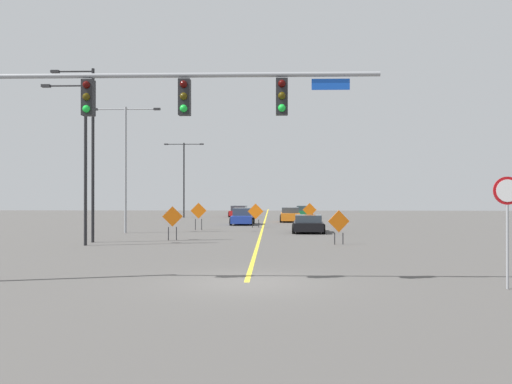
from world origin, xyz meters
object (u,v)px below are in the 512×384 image
(car_blue_near, at_px, (243,217))
(construction_sign_right_lane, at_px, (339,223))
(traffic_signal_assembly, at_px, (132,113))
(street_lamp_mid_left, at_px, (90,147))
(construction_sign_median_near, at_px, (256,212))
(construction_sign_median_far, at_px, (199,212))
(car_black_far, at_px, (308,224))
(street_lamp_far_right, at_px, (126,157))
(car_green_mid, at_px, (303,212))
(construction_sign_left_lane, at_px, (172,219))
(car_red_approaching, at_px, (239,211))
(street_lamp_mid_right, at_px, (82,155))
(stop_sign, at_px, (507,210))
(construction_sign_right_shoulder, at_px, (310,211))
(street_lamp_far_left, at_px, (184,173))
(car_orange_distant, at_px, (290,215))

(car_blue_near, bearing_deg, construction_sign_right_lane, -72.37)
(traffic_signal_assembly, bearing_deg, street_lamp_mid_left, 113.29)
(construction_sign_median_near, xyz_separation_m, construction_sign_median_far, (-4.03, -3.11, 0.10))
(construction_sign_right_lane, bearing_deg, construction_sign_median_near, 108.03)
(car_black_far, bearing_deg, street_lamp_far_right, -175.34)
(car_green_mid, bearing_deg, construction_sign_right_lane, -90.06)
(construction_sign_left_lane, height_order, construction_sign_median_near, construction_sign_left_lane)
(construction_sign_median_far, bearing_deg, car_red_approaching, 86.62)
(construction_sign_left_lane, bearing_deg, car_green_mid, 73.49)
(street_lamp_mid_right, xyz_separation_m, construction_sign_right_lane, (12.95, 0.95, -3.45))
(construction_sign_right_lane, xyz_separation_m, car_red_approaching, (-7.30, 35.69, -0.48))
(stop_sign, distance_m, construction_sign_right_lane, 13.57)
(construction_sign_median_near, relative_size, car_black_far, 0.42)
(construction_sign_right_lane, distance_m, car_green_mid, 32.80)
(traffic_signal_assembly, relative_size, street_lamp_mid_left, 1.23)
(traffic_signal_assembly, relative_size, car_blue_near, 2.74)
(construction_sign_median_far, xyz_separation_m, construction_sign_right_shoulder, (8.33, 4.72, -0.06))
(street_lamp_mid_right, distance_m, street_lamp_far_right, 9.05)
(stop_sign, distance_m, street_lamp_mid_left, 21.59)
(street_lamp_mid_right, distance_m, street_lamp_mid_left, 1.91)
(construction_sign_median_far, bearing_deg, street_lamp_far_left, 101.96)
(street_lamp_mid_right, xyz_separation_m, car_red_approaching, (5.65, 36.64, -3.92))
(stop_sign, xyz_separation_m, street_lamp_far_right, (-16.12, 21.30, 2.92))
(car_green_mid, distance_m, car_black_far, 23.73)
(street_lamp_mid_right, xyz_separation_m, car_orange_distant, (11.22, 24.45, -3.90))
(construction_sign_left_lane, distance_m, car_orange_distant, 22.37)
(street_lamp_mid_right, bearing_deg, car_green_mid, 68.95)
(street_lamp_mid_left, distance_m, construction_sign_right_shoulder, 20.21)
(construction_sign_right_lane, distance_m, construction_sign_median_far, 14.31)
(car_blue_near, height_order, car_orange_distant, car_blue_near)
(car_blue_near, distance_m, car_black_far, 10.86)
(street_lamp_mid_right, height_order, car_red_approaching, street_lamp_mid_right)
(construction_sign_right_lane, bearing_deg, street_lamp_far_left, 112.05)
(street_lamp_mid_right, distance_m, construction_sign_median_near, 17.79)
(construction_sign_left_lane, distance_m, construction_sign_median_far, 8.98)
(stop_sign, bearing_deg, car_red_approaching, 101.82)
(traffic_signal_assembly, bearing_deg, construction_sign_median_near, 84.07)
(traffic_signal_assembly, height_order, street_lamp_far_left, street_lamp_far_left)
(street_lamp_mid_right, xyz_separation_m, car_blue_near, (6.99, 19.68, -3.88))
(street_lamp_far_right, bearing_deg, construction_sign_right_shoulder, 31.94)
(construction_sign_median_near, height_order, car_red_approaching, construction_sign_median_near)
(construction_sign_median_near, bearing_deg, construction_sign_right_shoulder, 20.45)
(traffic_signal_assembly, bearing_deg, car_red_approaching, 89.77)
(street_lamp_far_left, bearing_deg, stop_sign, -70.58)
(construction_sign_median_far, relative_size, car_red_approaching, 0.45)
(construction_sign_right_shoulder, bearing_deg, street_lamp_mid_right, -126.42)
(street_lamp_far_right, height_order, car_orange_distant, street_lamp_far_right)
(construction_sign_right_lane, relative_size, construction_sign_right_shoulder, 0.93)
(construction_sign_median_near, bearing_deg, street_lamp_mid_left, -121.90)
(construction_sign_median_near, distance_m, car_green_mid, 18.96)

